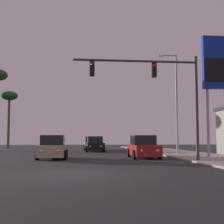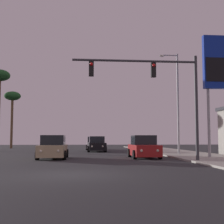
{
  "view_description": "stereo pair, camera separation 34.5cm",
  "coord_description": "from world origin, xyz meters",
  "px_view_note": "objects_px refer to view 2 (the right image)",
  "views": [
    {
      "loc": [
        0.28,
        -12.71,
        1.45
      ],
      "look_at": [
        2.44,
        8.95,
        3.3
      ],
      "focal_mm": 50.0,
      "sensor_mm": 36.0,
      "label": 1
    },
    {
      "loc": [
        0.62,
        -12.75,
        1.45
      ],
      "look_at": [
        2.44,
        8.95,
        3.3
      ],
      "focal_mm": 50.0,
      "sensor_mm": 36.0,
      "label": 2
    }
  ],
  "objects_px": {
    "car_tan": "(53,148)",
    "gas_station_sign": "(217,69)",
    "car_white": "(94,144)",
    "traffic_light_mast": "(161,85)",
    "palm_tree_far": "(12,99)",
    "car_red": "(144,148)",
    "car_black": "(97,145)",
    "street_lamp": "(176,97)"
  },
  "relations": [
    {
      "from": "car_red",
      "to": "gas_station_sign",
      "type": "bearing_deg",
      "value": 169.99
    },
    {
      "from": "gas_station_sign",
      "to": "car_black",
      "type": "bearing_deg",
      "value": 124.16
    },
    {
      "from": "car_white",
      "to": "palm_tree_far",
      "type": "xyz_separation_m",
      "value": [
        -11.91,
        6.05,
        6.5
      ]
    },
    {
      "from": "car_tan",
      "to": "gas_station_sign",
      "type": "distance_m",
      "value": 13.38
    },
    {
      "from": "traffic_light_mast",
      "to": "car_white",
      "type": "bearing_deg",
      "value": 99.16
    },
    {
      "from": "car_tan",
      "to": "street_lamp",
      "type": "xyz_separation_m",
      "value": [
        10.44,
        4.41,
        4.36
      ]
    },
    {
      "from": "traffic_light_mast",
      "to": "car_red",
      "type": "bearing_deg",
      "value": 93.82
    },
    {
      "from": "car_white",
      "to": "traffic_light_mast",
      "type": "distance_m",
      "value": 22.63
    },
    {
      "from": "palm_tree_far",
      "to": "car_red",
      "type": "bearing_deg",
      "value": -57.42
    },
    {
      "from": "car_red",
      "to": "car_black",
      "type": "bearing_deg",
      "value": -75.24
    },
    {
      "from": "traffic_light_mast",
      "to": "palm_tree_far",
      "type": "relative_size",
      "value": 0.93
    },
    {
      "from": "car_black",
      "to": "traffic_light_mast",
      "type": "xyz_separation_m",
      "value": [
        3.39,
        -15.86,
        3.99
      ]
    },
    {
      "from": "car_white",
      "to": "street_lamp",
      "type": "relative_size",
      "value": 0.48
    },
    {
      "from": "car_black",
      "to": "palm_tree_far",
      "type": "xyz_separation_m",
      "value": [
        -12.06,
        12.18,
        6.5
      ]
    },
    {
      "from": "car_red",
      "to": "street_lamp",
      "type": "bearing_deg",
      "value": -132.56
    },
    {
      "from": "traffic_light_mast",
      "to": "palm_tree_far",
      "type": "xyz_separation_m",
      "value": [
        -15.45,
        28.04,
        2.51
      ]
    },
    {
      "from": "traffic_light_mast",
      "to": "palm_tree_far",
      "type": "distance_m",
      "value": 32.11
    },
    {
      "from": "traffic_light_mast",
      "to": "gas_station_sign",
      "type": "bearing_deg",
      "value": 33.64
    },
    {
      "from": "palm_tree_far",
      "to": "car_white",
      "type": "bearing_deg",
      "value": -26.93
    },
    {
      "from": "car_tan",
      "to": "car_black",
      "type": "relative_size",
      "value": 0.99
    },
    {
      "from": "car_red",
      "to": "car_white",
      "type": "relative_size",
      "value": 1.0
    },
    {
      "from": "car_red",
      "to": "traffic_light_mast",
      "type": "distance_m",
      "value": 5.88
    },
    {
      "from": "car_white",
      "to": "car_black",
      "type": "height_order",
      "value": "same"
    },
    {
      "from": "car_tan",
      "to": "gas_station_sign",
      "type": "height_order",
      "value": "gas_station_sign"
    },
    {
      "from": "car_red",
      "to": "car_white",
      "type": "xyz_separation_m",
      "value": [
        -3.26,
        17.68,
        0.0
      ]
    },
    {
      "from": "car_tan",
      "to": "street_lamp",
      "type": "distance_m",
      "value": 12.14
    },
    {
      "from": "car_white",
      "to": "car_tan",
      "type": "xyz_separation_m",
      "value": [
        -3.38,
        -17.92,
        0.0
      ]
    },
    {
      "from": "car_white",
      "to": "palm_tree_far",
      "type": "distance_m",
      "value": 14.85
    },
    {
      "from": "car_tan",
      "to": "street_lamp",
      "type": "height_order",
      "value": "street_lamp"
    },
    {
      "from": "car_tan",
      "to": "car_black",
      "type": "height_order",
      "value": "same"
    },
    {
      "from": "car_white",
      "to": "traffic_light_mast",
      "type": "height_order",
      "value": "traffic_light_mast"
    },
    {
      "from": "traffic_light_mast",
      "to": "palm_tree_far",
      "type": "height_order",
      "value": "palm_tree_far"
    },
    {
      "from": "car_white",
      "to": "street_lamp",
      "type": "distance_m",
      "value": 15.85
    },
    {
      "from": "gas_station_sign",
      "to": "car_white",
      "type": "bearing_deg",
      "value": 114.87
    },
    {
      "from": "street_lamp",
      "to": "palm_tree_far",
      "type": "distance_m",
      "value": 27.33
    },
    {
      "from": "car_red",
      "to": "car_black",
      "type": "xyz_separation_m",
      "value": [
        -3.1,
        11.56,
        0.0
      ]
    },
    {
      "from": "car_white",
      "to": "car_tan",
      "type": "distance_m",
      "value": 18.23
    },
    {
      "from": "traffic_light_mast",
      "to": "gas_station_sign",
      "type": "xyz_separation_m",
      "value": [
        5.08,
        3.38,
        1.87
      ]
    },
    {
      "from": "traffic_light_mast",
      "to": "gas_station_sign",
      "type": "height_order",
      "value": "gas_station_sign"
    },
    {
      "from": "car_red",
      "to": "car_black",
      "type": "distance_m",
      "value": 11.96
    },
    {
      "from": "car_white",
      "to": "gas_station_sign",
      "type": "xyz_separation_m",
      "value": [
        8.63,
        -18.61,
        5.86
      ]
    },
    {
      "from": "car_white",
      "to": "traffic_light_mast",
      "type": "bearing_deg",
      "value": 98.9
    }
  ]
}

